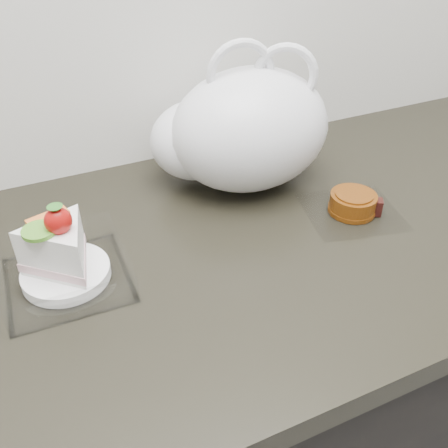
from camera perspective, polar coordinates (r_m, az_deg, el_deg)
name	(u,v)px	position (r m, az deg, el deg)	size (l,w,h in m)	color
counter	(199,420)	(1.11, -2.84, -21.51)	(2.04, 0.64, 0.90)	black
cake_tray	(63,261)	(0.73, -17.89, -4.08)	(0.17, 0.17, 0.13)	white
mooncake_wrap	(353,205)	(0.87, 14.56, 2.15)	(0.18, 0.18, 0.04)	white
plastic_bag	(240,131)	(0.89, 1.79, 10.60)	(0.36, 0.30, 0.26)	white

